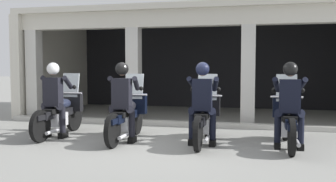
# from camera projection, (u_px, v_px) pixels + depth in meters

# --- Properties ---
(ground_plane) EXTENTS (80.00, 80.00, 0.00)m
(ground_plane) POSITION_uv_depth(u_px,v_px,m) (190.00, 121.00, 10.27)
(ground_plane) COLOR gray
(station_building) EXTENTS (10.24, 4.64, 3.14)m
(station_building) POSITION_uv_depth(u_px,v_px,m) (202.00, 51.00, 11.96)
(station_building) COLOR black
(station_building) RESTS_ON ground
(kerb_strip) EXTENTS (9.74, 0.24, 0.12)m
(kerb_strip) POSITION_uv_depth(u_px,v_px,m) (185.00, 124.00, 9.32)
(kerb_strip) COLOR #B7B5AD
(kerb_strip) RESTS_ON ground
(motorcycle_far_left) EXTENTS (0.62, 2.04, 1.35)m
(motorcycle_far_left) POSITION_uv_depth(u_px,v_px,m) (61.00, 112.00, 8.09)
(motorcycle_far_left) COLOR black
(motorcycle_far_left) RESTS_ON ground
(police_officer_far_left) EXTENTS (0.63, 0.61, 1.58)m
(police_officer_far_left) POSITION_uv_depth(u_px,v_px,m) (54.00, 93.00, 7.79)
(police_officer_far_left) COLOR black
(police_officer_far_left) RESTS_ON ground
(motorcycle_center_left) EXTENTS (0.62, 2.04, 1.35)m
(motorcycle_center_left) POSITION_uv_depth(u_px,v_px,m) (128.00, 115.00, 7.60)
(motorcycle_center_left) COLOR black
(motorcycle_center_left) RESTS_ON ground
(police_officer_center_left) EXTENTS (0.63, 0.61, 1.58)m
(police_officer_center_left) POSITION_uv_depth(u_px,v_px,m) (122.00, 95.00, 7.30)
(police_officer_center_left) COLOR black
(police_officer_center_left) RESTS_ON ground
(motorcycle_center_right) EXTENTS (0.62, 2.04, 1.35)m
(motorcycle_center_right) POSITION_uv_depth(u_px,v_px,m) (204.00, 117.00, 7.31)
(motorcycle_center_right) COLOR black
(motorcycle_center_right) RESTS_ON ground
(police_officer_center_right) EXTENTS (0.63, 0.61, 1.58)m
(police_officer_center_right) POSITION_uv_depth(u_px,v_px,m) (202.00, 96.00, 7.01)
(police_officer_center_right) COLOR black
(police_officer_center_right) RESTS_ON ground
(motorcycle_far_right) EXTENTS (0.62, 2.04, 1.35)m
(motorcycle_far_right) POSITION_uv_depth(u_px,v_px,m) (288.00, 120.00, 6.98)
(motorcycle_far_right) COLOR black
(motorcycle_far_right) RESTS_ON ground
(police_officer_far_right) EXTENTS (0.63, 0.61, 1.58)m
(police_officer_far_right) POSITION_uv_depth(u_px,v_px,m) (290.00, 98.00, 6.67)
(police_officer_far_right) COLOR black
(police_officer_far_right) RESTS_ON ground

